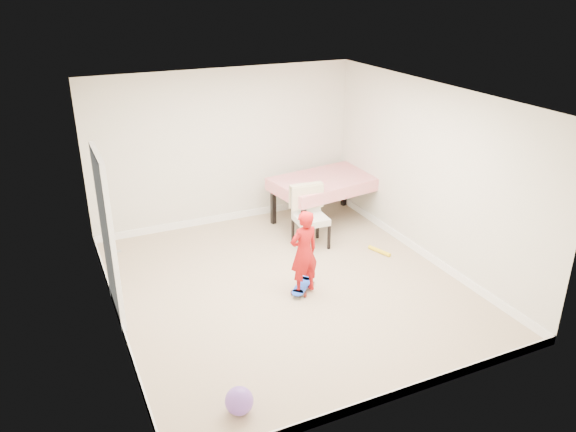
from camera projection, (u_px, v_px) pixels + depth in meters
name	position (u px, v px, depth m)	size (l,w,h in m)	color
ground	(287.00, 286.00, 7.71)	(5.00, 5.00, 0.00)	tan
ceiling	(287.00, 98.00, 6.69)	(4.50, 5.00, 0.04)	silver
wall_back	(225.00, 148.00, 9.26)	(4.50, 0.04, 2.60)	beige
wall_front	(400.00, 288.00, 5.12)	(4.50, 0.04, 2.60)	beige
wall_left	(108.00, 228.00, 6.34)	(0.04, 5.00, 2.60)	beige
wall_right	(429.00, 174.00, 8.05)	(0.04, 5.00, 2.60)	beige
door	(108.00, 239.00, 6.70)	(0.10, 0.94, 2.11)	white
baseboard_back	(228.00, 217.00, 9.76)	(4.50, 0.02, 0.12)	white
baseboard_front	(391.00, 396.00, 5.60)	(4.50, 0.02, 0.12)	white
baseboard_left	(120.00, 321.00, 6.82)	(0.02, 5.00, 0.12)	white
baseboard_right	(421.00, 251.00, 8.54)	(0.02, 5.00, 0.12)	white
dining_table	(325.00, 200.00, 9.54)	(1.73, 1.09, 0.82)	red
dining_chair	(311.00, 217.00, 8.67)	(0.53, 0.61, 0.97)	beige
skateboard	(303.00, 287.00, 7.58)	(0.58, 0.21, 0.09)	blue
child	(304.00, 254.00, 7.31)	(0.42, 0.28, 1.16)	#B61212
balloon	(239.00, 401.00, 5.42)	(0.28, 0.28, 0.28)	#7C4FBF
foam_toy	(379.00, 251.00, 8.62)	(0.06, 0.06, 0.40)	yellow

